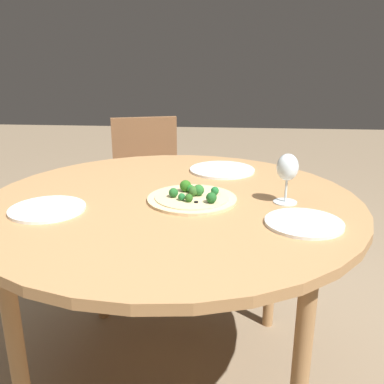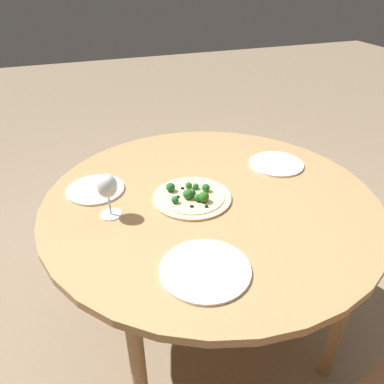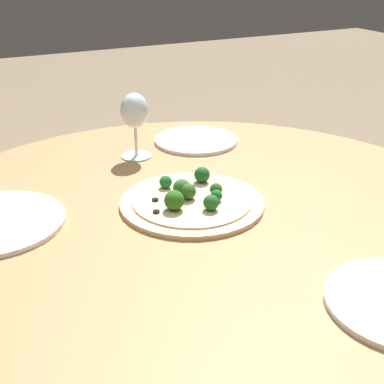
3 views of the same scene
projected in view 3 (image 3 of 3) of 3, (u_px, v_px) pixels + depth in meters
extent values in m
cylinder|color=#A87A4C|center=(202.00, 227.00, 1.07)|extent=(1.30, 1.30, 0.03)
cylinder|color=#A87A4C|center=(254.00, 250.00, 1.73)|extent=(0.05, 0.05, 0.74)
cylinder|color=#DBBC89|center=(192.00, 203.00, 1.13)|extent=(0.31, 0.31, 0.01)
cylinder|color=beige|center=(192.00, 200.00, 1.13)|extent=(0.25, 0.25, 0.00)
sphere|color=#1E5622|center=(202.00, 175.00, 1.20)|extent=(0.04, 0.04, 0.04)
sphere|color=#34561D|center=(183.00, 188.00, 1.13)|extent=(0.04, 0.04, 0.04)
sphere|color=#27591C|center=(216.00, 189.00, 1.14)|extent=(0.03, 0.03, 0.03)
sphere|color=#1E6920|center=(176.00, 198.00, 1.10)|extent=(0.03, 0.03, 0.03)
sphere|color=#325F25|center=(188.00, 191.00, 1.12)|extent=(0.03, 0.03, 0.03)
sphere|color=#215E26|center=(211.00, 202.00, 1.07)|extent=(0.03, 0.03, 0.03)
sphere|color=#1C652C|center=(166.00, 182.00, 1.17)|extent=(0.03, 0.03, 0.03)
sphere|color=#286628|center=(183.00, 188.00, 1.13)|extent=(0.04, 0.04, 0.04)
sphere|color=#1D612C|center=(216.00, 195.00, 1.11)|extent=(0.02, 0.02, 0.02)
sphere|color=#296119|center=(174.00, 200.00, 1.07)|extent=(0.04, 0.04, 0.04)
cylinder|color=black|center=(180.00, 203.00, 1.10)|extent=(0.01, 0.01, 0.00)
cylinder|color=black|center=(183.00, 188.00, 1.17)|extent=(0.01, 0.01, 0.00)
cylinder|color=black|center=(155.00, 200.00, 1.12)|extent=(0.01, 0.01, 0.00)
cylinder|color=black|center=(213.00, 189.00, 1.16)|extent=(0.01, 0.01, 0.00)
cylinder|color=black|center=(156.00, 212.00, 1.07)|extent=(0.01, 0.01, 0.00)
cylinder|color=silver|center=(137.00, 156.00, 1.38)|extent=(0.08, 0.08, 0.00)
cylinder|color=silver|center=(136.00, 142.00, 1.37)|extent=(0.01, 0.01, 0.07)
ellipsoid|color=silver|center=(134.00, 111.00, 1.33)|extent=(0.07, 0.07, 0.09)
cylinder|color=white|center=(196.00, 140.00, 1.48)|extent=(0.23, 0.23, 0.01)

